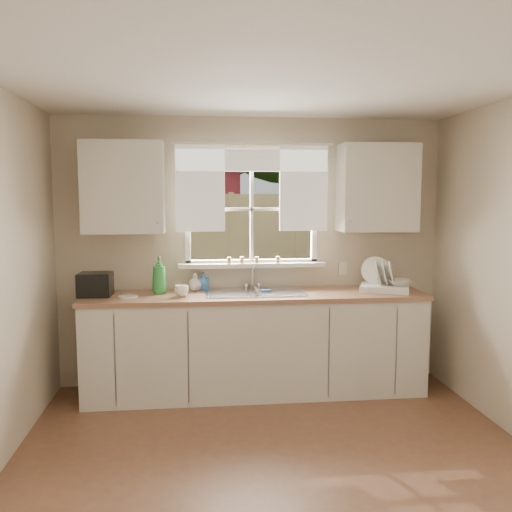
{
  "coord_description": "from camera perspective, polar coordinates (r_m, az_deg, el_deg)",
  "views": [
    {
      "loc": [
        -0.52,
        -3.06,
        1.78
      ],
      "look_at": [
        0.0,
        1.65,
        1.25
      ],
      "focal_mm": 38.0,
      "sensor_mm": 36.0,
      "label": 1
    }
  ],
  "objects": [
    {
      "name": "black_appliance",
      "position": [
        4.91,
        -16.56,
        -2.88
      ],
      "size": [
        0.29,
        0.25,
        0.2
      ],
      "primitive_type": "cube",
      "rotation": [
        0.0,
        0.0,
        -0.03
      ],
      "color": "black",
      "rests_on": "countertop"
    },
    {
      "name": "soap_bottle_a",
      "position": [
        4.89,
        -10.15,
        -1.95
      ],
      "size": [
        0.13,
        0.13,
        0.34
      ],
      "primitive_type": "imported",
      "rotation": [
        0.0,
        0.0,
        0.03
      ],
      "color": "green",
      "rests_on": "countertop"
    },
    {
      "name": "soap_bottle_b",
      "position": [
        5.01,
        -5.55,
        -2.65
      ],
      "size": [
        0.1,
        0.1,
        0.17
      ],
      "primitive_type": "imported",
      "rotation": [
        0.0,
        0.0,
        -0.38
      ],
      "color": "#2D62AA",
      "rests_on": "countertop"
    },
    {
      "name": "sink",
      "position": [
        4.89,
        -0.08,
        -4.72
      ],
      "size": [
        0.88,
        0.52,
        0.4
      ],
      "color": "#B7B7BC",
      "rests_on": "countertop"
    },
    {
      "name": "wall_outlet",
      "position": [
        5.28,
        9.13,
        -1.31
      ],
      "size": [
        0.08,
        0.01,
        0.12
      ],
      "primitive_type": "cube",
      "color": "beige",
      "rests_on": "room_walls"
    },
    {
      "name": "countertop",
      "position": [
        4.85,
        -0.04,
        -4.19
      ],
      "size": [
        3.04,
        0.65,
        0.04
      ],
      "primitive_type": "cube",
      "color": "#95684A",
      "rests_on": "base_cabinets"
    },
    {
      "name": "dish_rack",
      "position": [
        5.09,
        13.31,
        -2.85
      ],
      "size": [
        0.52,
        0.46,
        0.3
      ],
      "color": "white",
      "rests_on": "countertop"
    },
    {
      "name": "upper_cabinet_right",
      "position": [
        5.16,
        12.67,
        7.01
      ],
      "size": [
        0.7,
        0.33,
        0.8
      ],
      "primitive_type": "cube",
      "color": "silver",
      "rests_on": "room_walls"
    },
    {
      "name": "sill_jars",
      "position": [
        5.06,
        -0.47,
        -0.42
      ],
      "size": [
        0.5,
        0.04,
        0.06
      ],
      "color": "brown",
      "rests_on": "window"
    },
    {
      "name": "curtains",
      "position": [
        5.04,
        -0.38,
        8.14
      ],
      "size": [
        1.5,
        0.03,
        0.81
      ],
      "color": "white",
      "rests_on": "room_walls"
    },
    {
      "name": "base_cabinets",
      "position": [
        4.95,
        -0.04,
        -9.37
      ],
      "size": [
        3.0,
        0.62,
        0.87
      ],
      "primitive_type": "cube",
      "color": "silver",
      "rests_on": "ground"
    },
    {
      "name": "upper_cabinet_left",
      "position": [
        4.92,
        -13.76,
        7.02
      ],
      "size": [
        0.7,
        0.33,
        0.8
      ],
      "primitive_type": "cube",
      "color": "silver",
      "rests_on": "room_walls"
    },
    {
      "name": "backyard",
      "position": [
        11.65,
        -0.87,
        14.71
      ],
      "size": [
        20.0,
        10.0,
        6.13
      ],
      "color": "#335421",
      "rests_on": "ground"
    },
    {
      "name": "ceiling",
      "position": [
        3.18,
        3.48,
        19.42
      ],
      "size": [
        3.6,
        4.0,
        0.02
      ],
      "primitive_type": "cube",
      "color": "silver",
      "rests_on": "room_walls"
    },
    {
      "name": "saucer",
      "position": [
        4.79,
        -13.31,
        -4.18
      ],
      "size": [
        0.16,
        0.16,
        0.01
      ],
      "primitive_type": "cylinder",
      "color": "white",
      "rests_on": "countertop"
    },
    {
      "name": "cup",
      "position": [
        4.74,
        -7.85,
        -3.66
      ],
      "size": [
        0.16,
        0.16,
        0.1
      ],
      "primitive_type": "imported",
      "rotation": [
        0.0,
        0.0,
        0.36
      ],
      "color": "white",
      "rests_on": "countertop"
    },
    {
      "name": "window",
      "position": [
        5.09,
        -0.44,
        3.08
      ],
      "size": [
        1.38,
        0.16,
        1.06
      ],
      "color": "white",
      "rests_on": "room_walls"
    },
    {
      "name": "bowl",
      "position": [
        5.09,
        14.8,
        -2.72
      ],
      "size": [
        0.23,
        0.23,
        0.05
      ],
      "primitive_type": "imported",
      "rotation": [
        0.0,
        0.0,
        -0.07
      ],
      "color": "silver",
      "rests_on": "dish_rack"
    },
    {
      "name": "soap_bottle_c",
      "position": [
        5.0,
        -6.43,
        -2.75
      ],
      "size": [
        0.16,
        0.16,
        0.16
      ],
      "primitive_type": "imported",
      "rotation": [
        0.0,
        0.0,
        0.33
      ],
      "color": "#F1E1C7",
      "rests_on": "countertop"
    },
    {
      "name": "ground",
      "position": [
        3.58,
        3.18,
        -23.48
      ],
      "size": [
        4.0,
        4.0,
        0.0
      ],
      "primitive_type": "plane",
      "color": "brown",
      "rests_on": "ground"
    },
    {
      "name": "room_walls",
      "position": [
        3.09,
        3.52,
        -3.79
      ],
      "size": [
        3.62,
        4.02,
        2.5
      ],
      "color": "beige",
      "rests_on": "ground"
    }
  ]
}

